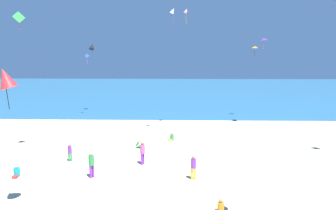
{
  "coord_description": "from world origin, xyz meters",
  "views": [
    {
      "loc": [
        0.55,
        -14.5,
        8.11
      ],
      "look_at": [
        0.0,
        6.41,
        4.46
      ],
      "focal_mm": 31.47,
      "sensor_mm": 36.0,
      "label": 1
    }
  ],
  "objects_px": {
    "person_1": "(70,151)",
    "kite_blue": "(87,56)",
    "person_3": "(172,138)",
    "kite_green": "(19,17)",
    "person_0": "(221,207)",
    "kite_black": "(92,46)",
    "person_6": "(17,172)",
    "kite_pink": "(186,11)",
    "person_2": "(193,166)",
    "person_5": "(143,151)",
    "kite_red": "(6,78)",
    "beach_chair_far_right": "(139,145)",
    "kite_white": "(173,11)",
    "person_4": "(91,163)",
    "kite_purple": "(264,39)",
    "kite_orange": "(255,47)"
  },
  "relations": [
    {
      "from": "kite_blue",
      "to": "person_5",
      "type": "bearing_deg",
      "value": -62.1
    },
    {
      "from": "kite_green",
      "to": "kite_white",
      "type": "height_order",
      "value": "kite_white"
    },
    {
      "from": "person_6",
      "to": "kite_black",
      "type": "height_order",
      "value": "kite_black"
    },
    {
      "from": "kite_black",
      "to": "person_2",
      "type": "bearing_deg",
      "value": -60.3
    },
    {
      "from": "person_3",
      "to": "kite_red",
      "type": "distance_m",
      "value": 16.78
    },
    {
      "from": "person_3",
      "to": "kite_green",
      "type": "distance_m",
      "value": 16.18
    },
    {
      "from": "person_1",
      "to": "kite_pink",
      "type": "relative_size",
      "value": 0.85
    },
    {
      "from": "person_4",
      "to": "kite_blue",
      "type": "bearing_deg",
      "value": -37.96
    },
    {
      "from": "kite_purple",
      "to": "kite_red",
      "type": "relative_size",
      "value": 0.58
    },
    {
      "from": "kite_purple",
      "to": "kite_white",
      "type": "distance_m",
      "value": 10.64
    },
    {
      "from": "beach_chair_far_right",
      "to": "person_1",
      "type": "distance_m",
      "value": 6.0
    },
    {
      "from": "person_1",
      "to": "kite_red",
      "type": "distance_m",
      "value": 9.83
    },
    {
      "from": "person_5",
      "to": "kite_blue",
      "type": "xyz_separation_m",
      "value": [
        -8.79,
        16.61,
        6.78
      ]
    },
    {
      "from": "beach_chair_far_right",
      "to": "kite_black",
      "type": "xyz_separation_m",
      "value": [
        -8.07,
        15.24,
        8.84
      ]
    },
    {
      "from": "person_5",
      "to": "kite_purple",
      "type": "height_order",
      "value": "kite_purple"
    },
    {
      "from": "kite_green",
      "to": "person_1",
      "type": "bearing_deg",
      "value": -21.41
    },
    {
      "from": "person_6",
      "to": "kite_red",
      "type": "height_order",
      "value": "kite_red"
    },
    {
      "from": "person_6",
      "to": "kite_orange",
      "type": "relative_size",
      "value": 0.69
    },
    {
      "from": "person_6",
      "to": "kite_black",
      "type": "relative_size",
      "value": 0.46
    },
    {
      "from": "person_0",
      "to": "person_5",
      "type": "bearing_deg",
      "value": 88.24
    },
    {
      "from": "beach_chair_far_right",
      "to": "kite_pink",
      "type": "xyz_separation_m",
      "value": [
        4.23,
        6.89,
        12.23
      ]
    },
    {
      "from": "person_6",
      "to": "kite_blue",
      "type": "relative_size",
      "value": 0.65
    },
    {
      "from": "person_2",
      "to": "kite_black",
      "type": "relative_size",
      "value": 0.92
    },
    {
      "from": "beach_chair_far_right",
      "to": "kite_orange",
      "type": "distance_m",
      "value": 19.56
    },
    {
      "from": "kite_blue",
      "to": "person_6",
      "type": "bearing_deg",
      "value": -88.17
    },
    {
      "from": "person_6",
      "to": "kite_purple",
      "type": "distance_m",
      "value": 26.28
    },
    {
      "from": "beach_chair_far_right",
      "to": "kite_blue",
      "type": "relative_size",
      "value": 0.58
    },
    {
      "from": "person_3",
      "to": "kite_white",
      "type": "distance_m",
      "value": 12.02
    },
    {
      "from": "beach_chair_far_right",
      "to": "kite_purple",
      "type": "height_order",
      "value": "kite_purple"
    },
    {
      "from": "person_1",
      "to": "kite_blue",
      "type": "distance_m",
      "value": 17.85
    },
    {
      "from": "kite_purple",
      "to": "kite_green",
      "type": "xyz_separation_m",
      "value": [
        -21.32,
        -9.77,
        1.16
      ]
    },
    {
      "from": "beach_chair_far_right",
      "to": "person_5",
      "type": "distance_m",
      "value": 4.12
    },
    {
      "from": "person_0",
      "to": "kite_black",
      "type": "bearing_deg",
      "value": 79.72
    },
    {
      "from": "person_3",
      "to": "person_6",
      "type": "xyz_separation_m",
      "value": [
        -10.25,
        -8.64,
        0.03
      ]
    },
    {
      "from": "beach_chair_far_right",
      "to": "kite_green",
      "type": "xyz_separation_m",
      "value": [
        -8.7,
        -1.98,
        10.57
      ]
    },
    {
      "from": "kite_green",
      "to": "kite_black",
      "type": "relative_size",
      "value": 0.8
    },
    {
      "from": "person_4",
      "to": "kite_pink",
      "type": "bearing_deg",
      "value": -80.83
    },
    {
      "from": "person_5",
      "to": "kite_red",
      "type": "bearing_deg",
      "value": 80.53
    },
    {
      "from": "person_5",
      "to": "kite_blue",
      "type": "relative_size",
      "value": 1.39
    },
    {
      "from": "person_3",
      "to": "kite_orange",
      "type": "relative_size",
      "value": 0.62
    },
    {
      "from": "person_2",
      "to": "kite_green",
      "type": "distance_m",
      "value": 17.01
    },
    {
      "from": "kite_orange",
      "to": "kite_white",
      "type": "relative_size",
      "value": 0.78
    },
    {
      "from": "person_5",
      "to": "kite_pink",
      "type": "distance_m",
      "value": 16.18
    },
    {
      "from": "person_4",
      "to": "kite_white",
      "type": "bearing_deg",
      "value": -80.6
    },
    {
      "from": "kite_blue",
      "to": "kite_white",
      "type": "height_order",
      "value": "kite_white"
    },
    {
      "from": "person_3",
      "to": "kite_pink",
      "type": "distance_m",
      "value": 13.14
    },
    {
      "from": "kite_black",
      "to": "kite_white",
      "type": "xyz_separation_m",
      "value": [
        10.96,
        -10.98,
        3.04
      ]
    },
    {
      "from": "person_1",
      "to": "kite_green",
      "type": "distance_m",
      "value": 10.83
    },
    {
      "from": "person_3",
      "to": "kite_red",
      "type": "bearing_deg",
      "value": 19.07
    },
    {
      "from": "person_4",
      "to": "kite_purple",
      "type": "distance_m",
      "value": 22.38
    }
  ]
}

